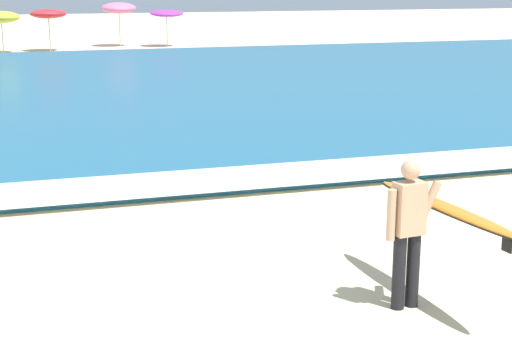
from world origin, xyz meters
TOP-DOWN VIEW (x-y plane):
  - sea at (0.00, 19.22)m, footprint 120.00×28.00m
  - surf_foam at (0.00, 5.82)m, footprint 120.00×1.68m
  - surfer_with_board at (3.67, 0.05)m, footprint 1.03×2.74m
  - beach_umbrella_4 at (-0.96, 34.41)m, footprint 1.81×1.81m
  - beach_umbrella_5 at (1.37, 34.83)m, footprint 1.84×1.84m
  - beach_umbrella_6 at (5.25, 36.80)m, footprint 1.90×1.94m
  - beach_umbrella_7 at (7.73, 35.91)m, footprint 1.85×1.87m

SIDE VIEW (x-z plane):
  - sea at x=0.00m, z-range 0.00..0.14m
  - surf_foam at x=0.00m, z-range 0.14..0.15m
  - surfer_with_board at x=3.67m, z-range 0.16..1.89m
  - beach_umbrella_4 at x=-0.96m, z-range 0.74..2.84m
  - beach_umbrella_7 at x=7.73m, z-range 0.78..2.83m
  - beach_umbrella_5 at x=1.37m, z-range 0.83..2.99m
  - beach_umbrella_6 at x=5.25m, z-range 0.87..3.32m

